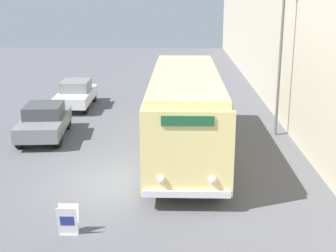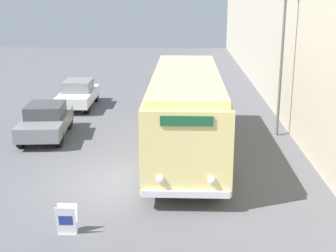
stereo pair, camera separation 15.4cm
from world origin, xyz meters
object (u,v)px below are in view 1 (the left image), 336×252
Objects in this scene: vintage_bus at (185,109)px; parked_car_mid at (76,94)px; sign_board at (68,221)px; streetlamp at (282,35)px; parked_car_near at (44,121)px.

parked_car_mid is (-5.92, 7.62, -1.05)m from vintage_bus.
parked_car_mid is (-2.83, 14.08, 0.37)m from sign_board.
parked_car_mid is (-9.96, 4.97, -3.64)m from streetlamp.
streetlamp is 1.61× the size of parked_car_mid.
sign_board is at bearing -75.70° from parked_car_near.
parked_car_near is (-10.11, -0.69, -3.64)m from streetlamp.
parked_car_mid is at bearing 153.51° from streetlamp.
vintage_bus is at bearing 64.42° from sign_board.
parked_car_near is at bearing -176.08° from streetlamp.
parked_car_mid is at bearing 101.36° from sign_board.
parked_car_near is 1.00× the size of parked_car_mid.
streetlamp reaches higher than parked_car_mid.
streetlamp reaches higher than vintage_bus.
sign_board is 0.19× the size of parked_car_near.
parked_car_near is (-2.98, 8.42, 0.37)m from sign_board.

